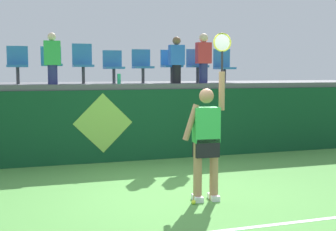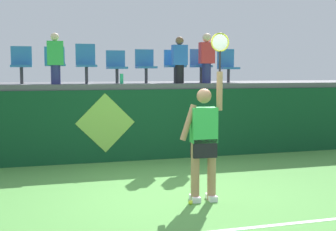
{
  "view_description": "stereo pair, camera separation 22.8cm",
  "coord_description": "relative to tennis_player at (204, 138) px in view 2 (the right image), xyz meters",
  "views": [
    {
      "loc": [
        -2.19,
        -6.45,
        1.95
      ],
      "look_at": [
        0.16,
        1.05,
        1.17
      ],
      "focal_mm": 47.47,
      "sensor_mm": 36.0,
      "label": 1
    },
    {
      "loc": [
        -1.97,
        -6.52,
        1.95
      ],
      "look_at": [
        0.16,
        1.05,
        1.17
      ],
      "focal_mm": 47.47,
      "sensor_mm": 36.0,
      "label": 2
    }
  ],
  "objects": [
    {
      "name": "ground_plane",
      "position": [
        -0.33,
        0.34,
        -0.96
      ],
      "size": [
        40.0,
        40.0,
        0.0
      ],
      "primitive_type": "plane",
      "color": "#519342"
    },
    {
      "name": "court_back_wall",
      "position": [
        -0.33,
        3.33,
        -0.18
      ],
      "size": [
        13.85,
        0.2,
        1.56
      ],
      "primitive_type": "cube",
      "color": "#0F4223",
      "rests_on": "ground_plane"
    },
    {
      "name": "spectator_platform",
      "position": [
        -0.33,
        4.53,
        0.65
      ],
      "size": [
        13.85,
        2.49,
        0.12
      ],
      "primitive_type": "cube",
      "color": "#56565B",
      "rests_on": "court_back_wall"
    },
    {
      "name": "court_baseline_stripe",
      "position": [
        -0.33,
        -1.27,
        -0.96
      ],
      "size": [
        12.47,
        0.08,
        0.01
      ],
      "primitive_type": "cube",
      "color": "white",
      "rests_on": "ground_plane"
    },
    {
      "name": "tennis_player",
      "position": [
        0.0,
        0.0,
        0.0
      ],
      "size": [
        0.75,
        0.28,
        2.52
      ],
      "color": "white",
      "rests_on": "ground_plane"
    },
    {
      "name": "tennis_ball",
      "position": [
        -0.26,
        -0.14,
        -0.93
      ],
      "size": [
        0.07,
        0.07,
        0.07
      ],
      "primitive_type": "sphere",
      "color": "#D1E533",
      "rests_on": "ground_plane"
    },
    {
      "name": "water_bottle",
      "position": [
        -0.63,
        3.51,
        0.82
      ],
      "size": [
        0.08,
        0.08,
        0.22
      ],
      "primitive_type": "cylinder",
      "color": "#26B272",
      "rests_on": "spectator_platform"
    },
    {
      "name": "stadium_chair_0",
      "position": [
        -2.74,
        4.02,
        1.17
      ],
      "size": [
        0.44,
        0.42,
        0.82
      ],
      "color": "#38383D",
      "rests_on": "spectator_platform"
    },
    {
      "name": "stadium_chair_1",
      "position": [
        -2.03,
        4.01,
        1.19
      ],
      "size": [
        0.44,
        0.42,
        0.82
      ],
      "color": "#38383D",
      "rests_on": "spectator_platform"
    },
    {
      "name": "stadium_chair_2",
      "position": [
        -1.35,
        4.02,
        1.2
      ],
      "size": [
        0.44,
        0.42,
        0.9
      ],
      "color": "#38383D",
      "rests_on": "spectator_platform"
    },
    {
      "name": "stadium_chair_3",
      "position": [
        -0.66,
        4.01,
        1.13
      ],
      "size": [
        0.44,
        0.42,
        0.76
      ],
      "color": "#38383D",
      "rests_on": "spectator_platform"
    },
    {
      "name": "stadium_chair_4",
      "position": [
        0.02,
        4.01,
        1.15
      ],
      "size": [
        0.44,
        0.42,
        0.79
      ],
      "color": "#38383D",
      "rests_on": "spectator_platform"
    },
    {
      "name": "stadium_chair_5",
      "position": [
        0.73,
        4.01,
        1.16
      ],
      "size": [
        0.44,
        0.42,
        0.79
      ],
      "color": "#38383D",
      "rests_on": "spectator_platform"
    },
    {
      "name": "stadium_chair_6",
      "position": [
        1.38,
        4.01,
        1.17
      ],
      "size": [
        0.44,
        0.42,
        0.81
      ],
      "color": "#38383D",
      "rests_on": "spectator_platform"
    },
    {
      "name": "stadium_chair_7",
      "position": [
        2.09,
        4.02,
        1.15
      ],
      "size": [
        0.44,
        0.42,
        0.82
      ],
      "color": "#38383D",
      "rests_on": "spectator_platform"
    },
    {
      "name": "spectator_0",
      "position": [
        -2.03,
        3.59,
        1.27
      ],
      "size": [
        0.34,
        0.2,
        1.09
      ],
      "color": "navy",
      "rests_on": "spectator_platform"
    },
    {
      "name": "spectator_1",
      "position": [
        1.38,
        3.57,
        1.32
      ],
      "size": [
        0.34,
        0.21,
        1.15
      ],
      "color": "navy",
      "rests_on": "spectator_platform"
    },
    {
      "name": "spectator_2",
      "position": [
        0.73,
        3.59,
        1.26
      ],
      "size": [
        0.34,
        0.2,
        1.06
      ],
      "color": "black",
      "rests_on": "spectator_platform"
    },
    {
      "name": "wall_signage_mount",
      "position": [
        -1.04,
        3.23,
        -0.96
      ],
      "size": [
        1.27,
        0.01,
        1.49
      ],
      "color": "#0F4223",
      "rests_on": "ground_plane"
    }
  ]
}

